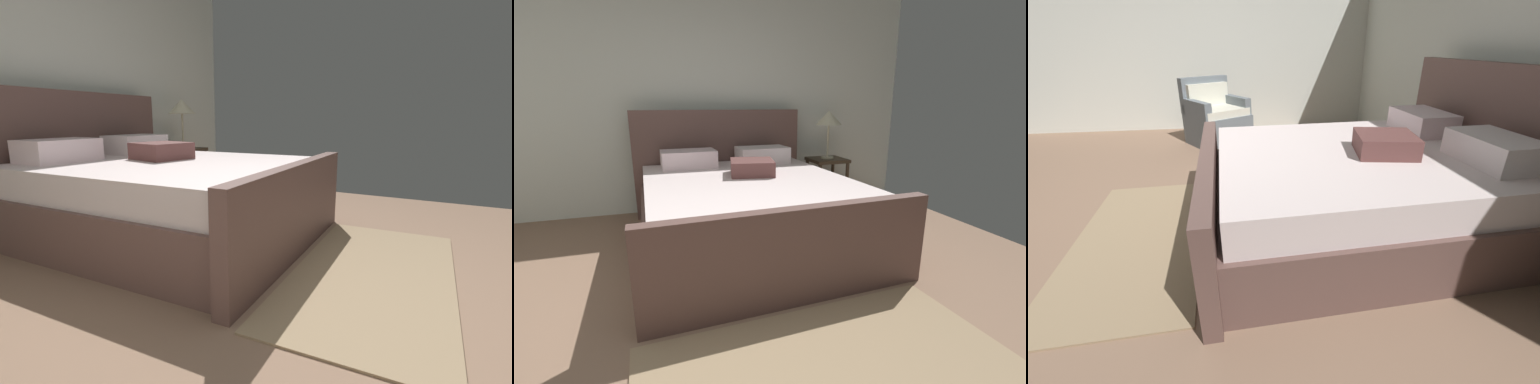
% 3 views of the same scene
% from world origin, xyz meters
% --- Properties ---
extents(ground_plane, '(5.83, 5.74, 0.02)m').
position_xyz_m(ground_plane, '(0.00, 0.00, -0.01)').
color(ground_plane, '#886852').
extents(wall_back, '(5.95, 0.12, 2.69)m').
position_xyz_m(wall_back, '(0.00, 2.93, 1.35)').
color(wall_back, silver).
rests_on(wall_back, ground).
extents(wall_side_left, '(0.12, 5.86, 2.69)m').
position_xyz_m(wall_side_left, '(-2.97, 0.00, 1.35)').
color(wall_side_left, silver).
rests_on(wall_side_left, ground).
extents(bed, '(2.06, 2.37, 1.21)m').
position_xyz_m(bed, '(0.50, 1.64, 0.35)').
color(bed, brown).
rests_on(bed, ground).
extents(armchair, '(1.01, 1.00, 0.90)m').
position_xyz_m(armchair, '(-1.99, 0.40, 0.35)').
color(armchair, slate).
rests_on(armchair, ground).
extents(area_rug, '(1.93, 1.00, 0.01)m').
position_xyz_m(area_rug, '(0.50, -0.07, 0.01)').
color(area_rug, '#987E5E').
rests_on(area_rug, ground).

